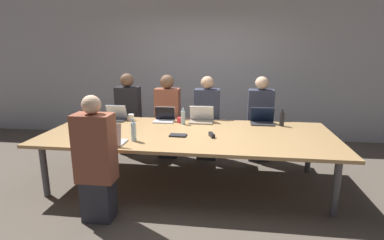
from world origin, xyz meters
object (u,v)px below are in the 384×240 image
Objects in this scene: laptop_far_right at (262,119)px; laptop_far_midleft at (164,117)px; bottle_far_center at (183,117)px; bottle_far_right at (282,119)px; laptop_near_left at (108,138)px; person_far_right at (260,121)px; laptop_far_left at (116,116)px; person_near_left at (96,162)px; person_far_center at (207,120)px; cup_far_left at (131,117)px; bottle_near_left at (134,131)px; cup_far_midleft at (180,120)px; cup_near_left at (87,139)px; person_far_left at (129,115)px; person_far_midleft at (168,118)px; laptop_far_center at (201,117)px; stapler at (212,135)px.

laptop_far_right is 1.13× the size of laptop_far_midleft.
bottle_far_right is at bearing 3.58° from bottle_far_center.
person_far_right is at bearing -138.56° from laptop_near_left.
laptop_far_left is 0.23× the size of person_near_left.
cup_far_left is at bearing -158.94° from person_far_center.
bottle_near_left is (-1.62, -1.48, 0.17)m from person_far_right.
laptop_near_left reaches higher than cup_far_midleft.
laptop_far_left is 1.16× the size of bottle_near_left.
person_near_left is at bearing -115.86° from bottle_far_center.
person_far_right is 2.50m from laptop_near_left.
cup_near_left is at bearing -85.86° from laptop_far_left.
bottle_far_right is at bearing -12.78° from person_far_left.
laptop_far_right is 0.25× the size of person_far_midleft.
person_far_midleft is 0.85m from laptop_far_left.
cup_far_midleft is at bearing 67.52° from bottle_near_left.
person_far_center is (0.05, 0.39, -0.13)m from laptop_far_center.
laptop_far_right is 1.04m from stapler.
bottle_far_center is (-1.16, -0.61, 0.16)m from person_far_right.
cup_far_midleft is (0.29, -0.45, 0.08)m from person_far_midleft.
bottle_far_center reaches higher than cup_far_left.
laptop_far_midleft is at bearing 170.59° from cup_far_midleft.
laptop_far_center is (0.60, -0.37, 0.11)m from person_far_midleft.
laptop_near_left is 3.74× the size of cup_near_left.
person_far_left reaches higher than cup_near_left.
person_far_left reaches higher than bottle_far_right.
cup_far_midleft is 0.06× the size of person_near_left.
stapler is at bearing -54.22° from person_far_midleft.
stapler is at bearing -42.63° from laptop_far_midleft.
person_far_right reaches higher than cup_far_left.
cup_far_left is 0.28× the size of laptop_near_left.
person_far_left reaches higher than person_far_midleft.
bottle_near_left is (0.61, -0.99, 0.05)m from laptop_far_left.
laptop_far_midleft is at bearing -108.77° from laptop_near_left.
stapler is at bearing -131.86° from laptop_far_right.
bottle_far_right is 0.76× the size of laptop_far_left.
person_far_right is at bearing -132.34° from person_near_left.
person_far_midleft is at bearing 105.45° from stapler.
person_far_left is (-0.72, 0.11, 0.00)m from person_far_midleft.
cup_far_left is (-0.53, -0.01, -0.02)m from laptop_far_midleft.
person_far_midleft is 5.09× the size of bottle_near_left.
person_far_left reaches higher than person_far_right.
cup_far_midleft is at bearing -165.79° from laptop_far_center.
person_far_right is 2.21m from bottle_near_left.
laptop_far_center reaches higher than cup_far_midleft.
person_far_center is 1.64m from bottle_near_left.
cup_far_left reaches higher than stapler.
person_far_left is at bearing 167.22° from bottle_far_right.
person_far_midleft is 0.66m from bottle_far_center.
laptop_far_midleft is at bearing -145.03° from person_far_center.
person_far_right is at bearing -1.20° from person_far_left.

